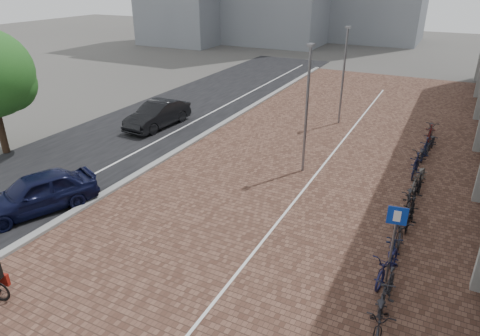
# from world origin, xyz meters

# --- Properties ---
(ground) EXTENTS (140.00, 140.00, 0.00)m
(ground) POSITION_xyz_m (0.00, 0.00, 0.00)
(ground) COLOR #474442
(ground) RESTS_ON ground
(plaza_brick) EXTENTS (14.50, 42.00, 0.04)m
(plaza_brick) POSITION_xyz_m (2.00, 12.00, 0.01)
(plaza_brick) COLOR brown
(plaza_brick) RESTS_ON ground
(street_asphalt) EXTENTS (8.00, 50.00, 0.03)m
(street_asphalt) POSITION_xyz_m (-9.00, 12.00, 0.01)
(street_asphalt) COLOR black
(street_asphalt) RESTS_ON ground
(curb) EXTENTS (0.35, 42.00, 0.14)m
(curb) POSITION_xyz_m (-5.10, 12.00, 0.07)
(curb) COLOR gray
(curb) RESTS_ON ground
(lane_line) EXTENTS (0.12, 44.00, 0.00)m
(lane_line) POSITION_xyz_m (-7.00, 12.00, 0.02)
(lane_line) COLOR white
(lane_line) RESTS_ON street_asphalt
(parking_line) EXTENTS (0.10, 30.00, 0.00)m
(parking_line) POSITION_xyz_m (2.20, 12.00, 0.04)
(parking_line) COLOR white
(parking_line) RESTS_ON plaza_brick
(car_navy) EXTENTS (3.47, 4.85, 1.53)m
(car_navy) POSITION_xyz_m (-6.50, 1.43, 0.77)
(car_navy) COLOR black
(car_navy) RESTS_ON ground
(car_dark) EXTENTS (1.85, 4.70, 1.52)m
(car_dark) POSITION_xyz_m (-8.44, 11.71, 0.76)
(car_dark) COLOR black
(car_dark) RESTS_ON ground
(parking_sign) EXTENTS (0.55, 0.12, 2.62)m
(parking_sign) POSITION_xyz_m (6.37, 3.09, 1.78)
(parking_sign) COLOR slate
(parking_sign) RESTS_ON ground
(lamp_near) EXTENTS (0.12, 0.12, 5.77)m
(lamp_near) POSITION_xyz_m (1.50, 9.58, 2.88)
(lamp_near) COLOR slate
(lamp_near) RESTS_ON ground
(lamp_far) EXTENTS (0.12, 0.12, 5.71)m
(lamp_far) POSITION_xyz_m (1.17, 17.29, 2.86)
(lamp_far) COLOR gray
(lamp_far) RESTS_ON ground
(bike_row) EXTENTS (1.22, 18.12, 1.05)m
(bike_row) POSITION_xyz_m (6.45, 9.05, 0.52)
(bike_row) COLOR black
(bike_row) RESTS_ON ground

